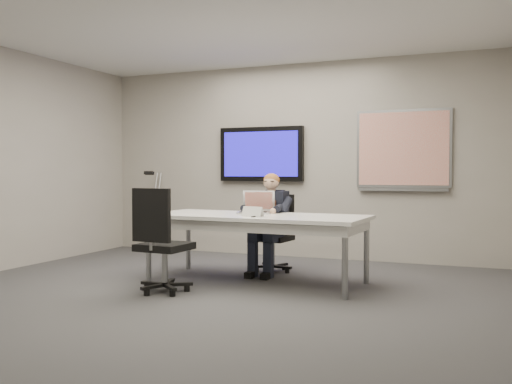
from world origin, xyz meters
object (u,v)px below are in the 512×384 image
at_px(conference_table, 256,222).
at_px(office_chair_near, 162,260).
at_px(laptop, 256,208).
at_px(seated_person, 267,234).
at_px(office_chair_far, 274,247).

distance_m(conference_table, office_chair_near, 1.17).
height_order(office_chair_near, laptop, office_chair_near).
xyz_separation_m(office_chair_near, laptop, (0.57, 1.12, 0.49)).
relative_size(seated_person, laptop, 2.75).
relative_size(office_chair_far, office_chair_near, 0.89).
bearing_deg(seated_person, laptop, -93.50).
bearing_deg(laptop, conference_table, -84.59).
distance_m(conference_table, laptop, 0.28).
bearing_deg(office_chair_far, seated_person, -84.73).
height_order(conference_table, laptop, laptop).
distance_m(conference_table, seated_person, 0.54).
distance_m(office_chair_far, office_chair_near, 1.75).
height_order(office_chair_far, seated_person, seated_person).
distance_m(conference_table, office_chair_far, 0.83).
relative_size(conference_table, seated_person, 2.05).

